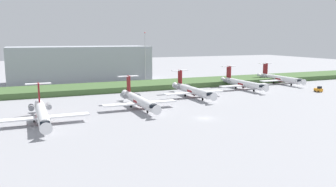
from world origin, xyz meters
TOP-DOWN VIEW (x-y plane):
  - ground_plane at (0.00, 30.00)m, footprint 500.00×500.00m
  - grass_berm at (0.00, 60.53)m, footprint 320.00×20.00m
  - regional_jet_second at (-40.50, 11.50)m, footprint 22.81×31.00m
  - regional_jet_third at (-12.11, 19.95)m, footprint 22.81×31.00m
  - regional_jet_fourth at (12.30, 31.68)m, footprint 22.81×31.00m
  - regional_jet_fifth at (40.69, 40.69)m, footprint 22.81×31.00m
  - regional_jet_sixth at (67.38, 48.70)m, footprint 22.81×31.00m
  - antenna_mast at (10.80, 78.79)m, footprint 4.40×0.50m
  - distant_hangar at (-18.04, 92.03)m, footprint 65.98×24.02m
  - baggage_tug at (64.36, 22.27)m, footprint 1.72×3.20m

SIDE VIEW (x-z plane):
  - ground_plane at x=0.00m, z-range 0.00..0.00m
  - baggage_tug at x=64.36m, z-range -0.15..2.15m
  - grass_berm at x=0.00m, z-range 0.00..2.18m
  - regional_jet_second at x=-40.50m, z-range -1.96..7.04m
  - regional_jet_third at x=-12.11m, z-range -1.96..7.04m
  - regional_jet_fourth at x=12.30m, z-range -1.96..7.04m
  - regional_jet_fifth at x=40.69m, z-range -1.96..7.04m
  - regional_jet_sixth at x=67.38m, z-range -1.96..7.04m
  - distant_hangar at x=-18.04m, z-range 0.00..17.31m
  - antenna_mast at x=10.80m, z-range -2.07..22.08m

